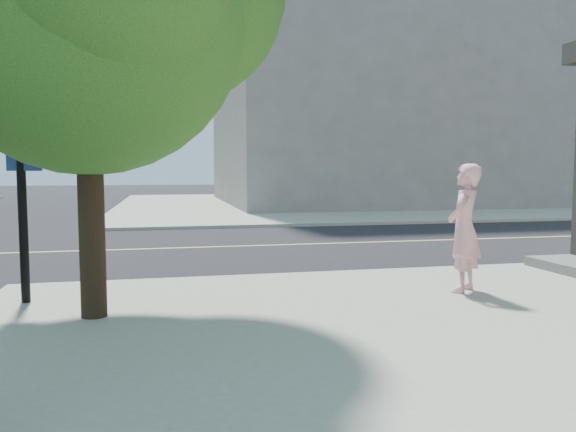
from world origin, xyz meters
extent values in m
plane|color=black|center=(0.00, 0.00, 0.00)|extent=(140.00, 140.00, 0.00)
cube|color=black|center=(0.00, 4.50, 0.01)|extent=(140.00, 9.00, 0.01)
cube|color=gray|center=(13.50, 21.50, 0.06)|extent=(29.00, 25.00, 0.12)
cube|color=slate|center=(14.00, 22.00, 7.12)|extent=(18.00, 16.00, 14.00)
imported|color=pink|center=(5.97, -2.09, 1.10)|extent=(0.84, 0.83, 1.95)
cylinder|color=black|center=(0.63, -2.39, 1.73)|extent=(0.32, 0.32, 3.21)
sphere|color=#32641F|center=(0.63, -2.39, 3.87)|extent=(3.92, 3.92, 3.92)
cylinder|color=black|center=(-0.40, -1.38, 2.24)|extent=(0.12, 0.12, 4.24)
cube|color=white|center=(-0.35, -1.40, 2.74)|extent=(0.56, 0.04, 0.20)
cube|color=navy|center=(-0.35, -1.40, 2.24)|extent=(0.45, 0.04, 0.56)
imported|color=black|center=(-0.40, -1.38, 3.55)|extent=(0.17, 0.20, 1.01)
camera|label=1|loc=(1.53, -9.62, 1.96)|focal=34.34mm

